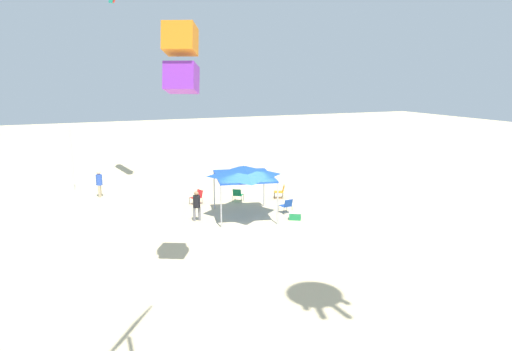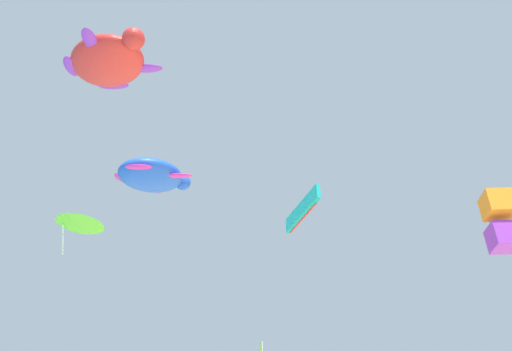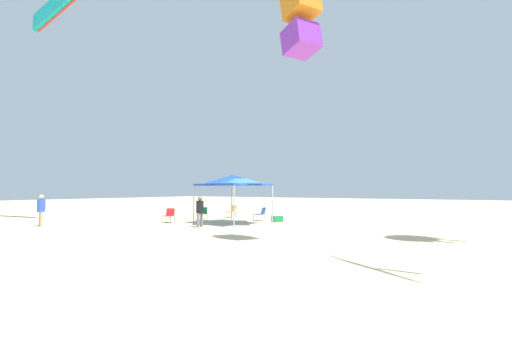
{
  "view_description": "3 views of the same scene",
  "coord_description": "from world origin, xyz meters",
  "px_view_note": "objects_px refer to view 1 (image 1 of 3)",
  "views": [
    {
      "loc": [
        -20.81,
        8.72,
        7.33
      ],
      "look_at": [
        2.32,
        -1.21,
        2.03
      ],
      "focal_mm": 33.25,
      "sensor_mm": 36.0,
      "label": 1
    },
    {
      "loc": [
        -16.89,
        19.36,
        2.98
      ],
      "look_at": [
        -0.19,
        12.78,
        10.29
      ],
      "focal_mm": 32.03,
      "sensor_mm": 36.0,
      "label": 2
    },
    {
      "loc": [
        -10.31,
        16.22,
        1.9
      ],
      "look_at": [
        0.62,
        -0.91,
        2.69
      ],
      "focal_mm": 25.44,
      "sensor_mm": 36.0,
      "label": 3
    }
  ],
  "objects_px": {
    "canopy_tent": "(244,172)",
    "person_watching_sky": "(197,203)",
    "folding_chair_left_of_tent": "(238,194)",
    "folding_chair_right_of_tent": "(281,191)",
    "person_by_tent": "(99,182)",
    "folding_chair_near_cooler": "(287,205)",
    "kite_box_orange": "(181,59)",
    "folding_chair_facing_ocean": "(197,196)",
    "cooler_box": "(295,216)",
    "banner_flag": "(72,153)"
  },
  "relations": [
    {
      "from": "folding_chair_facing_ocean",
      "to": "kite_box_orange",
      "type": "distance_m",
      "value": 12.83
    },
    {
      "from": "folding_chair_facing_ocean",
      "to": "cooler_box",
      "type": "relative_size",
      "value": 1.1
    },
    {
      "from": "folding_chair_right_of_tent",
      "to": "kite_box_orange",
      "type": "bearing_deg",
      "value": -19.28
    },
    {
      "from": "folding_chair_facing_ocean",
      "to": "kite_box_orange",
      "type": "height_order",
      "value": "kite_box_orange"
    },
    {
      "from": "person_by_tent",
      "to": "kite_box_orange",
      "type": "bearing_deg",
      "value": -157.65
    },
    {
      "from": "folding_chair_near_cooler",
      "to": "person_watching_sky",
      "type": "height_order",
      "value": "person_watching_sky"
    },
    {
      "from": "cooler_box",
      "to": "banner_flag",
      "type": "distance_m",
      "value": 15.51
    },
    {
      "from": "folding_chair_left_of_tent",
      "to": "person_watching_sky",
      "type": "distance_m",
      "value": 4.24
    },
    {
      "from": "canopy_tent",
      "to": "folding_chair_left_of_tent",
      "type": "xyz_separation_m",
      "value": [
        2.83,
        -0.72,
        -1.95
      ]
    },
    {
      "from": "banner_flag",
      "to": "cooler_box",
      "type": "bearing_deg",
      "value": -138.08
    },
    {
      "from": "folding_chair_left_of_tent",
      "to": "cooler_box",
      "type": "xyz_separation_m",
      "value": [
        -4.48,
        -1.48,
        -0.27
      ]
    },
    {
      "from": "banner_flag",
      "to": "person_watching_sky",
      "type": "height_order",
      "value": "banner_flag"
    },
    {
      "from": "canopy_tent",
      "to": "person_watching_sky",
      "type": "distance_m",
      "value": 2.97
    },
    {
      "from": "folding_chair_left_of_tent",
      "to": "folding_chair_near_cooler",
      "type": "distance_m",
      "value": 3.64
    },
    {
      "from": "cooler_box",
      "to": "person_by_tent",
      "type": "height_order",
      "value": "person_by_tent"
    },
    {
      "from": "canopy_tent",
      "to": "banner_flag",
      "type": "distance_m",
      "value": 12.66
    },
    {
      "from": "banner_flag",
      "to": "kite_box_orange",
      "type": "bearing_deg",
      "value": -169.07
    },
    {
      "from": "folding_chair_near_cooler",
      "to": "folding_chair_facing_ocean",
      "type": "bearing_deg",
      "value": -50.18
    },
    {
      "from": "cooler_box",
      "to": "person_watching_sky",
      "type": "bearing_deg",
      "value": 69.0
    },
    {
      "from": "folding_chair_facing_ocean",
      "to": "person_by_tent",
      "type": "relative_size",
      "value": 0.5
    },
    {
      "from": "canopy_tent",
      "to": "folding_chair_left_of_tent",
      "type": "bearing_deg",
      "value": -14.16
    },
    {
      "from": "folding_chair_right_of_tent",
      "to": "person_watching_sky",
      "type": "bearing_deg",
      "value": -45.13
    },
    {
      "from": "canopy_tent",
      "to": "kite_box_orange",
      "type": "relative_size",
      "value": 1.72
    },
    {
      "from": "person_by_tent",
      "to": "folding_chair_left_of_tent",
      "type": "bearing_deg",
      "value": -106.44
    },
    {
      "from": "canopy_tent",
      "to": "person_by_tent",
      "type": "xyz_separation_m",
      "value": [
        7.37,
        6.67,
        -1.46
      ]
    },
    {
      "from": "canopy_tent",
      "to": "person_watching_sky",
      "type": "xyz_separation_m",
      "value": [
        0.18,
        2.56,
        -1.5
      ]
    },
    {
      "from": "folding_chair_facing_ocean",
      "to": "banner_flag",
      "type": "distance_m",
      "value": 9.32
    },
    {
      "from": "folding_chair_left_of_tent",
      "to": "kite_box_orange",
      "type": "distance_m",
      "value": 13.25
    },
    {
      "from": "folding_chair_near_cooler",
      "to": "cooler_box",
      "type": "distance_m",
      "value": 1.24
    },
    {
      "from": "canopy_tent",
      "to": "folding_chair_facing_ocean",
      "type": "relative_size",
      "value": 5.0
    },
    {
      "from": "banner_flag",
      "to": "folding_chair_near_cooler",
      "type": "bearing_deg",
      "value": -134.56
    },
    {
      "from": "folding_chair_facing_ocean",
      "to": "folding_chair_near_cooler",
      "type": "relative_size",
      "value": 1.0
    },
    {
      "from": "person_watching_sky",
      "to": "folding_chair_left_of_tent",
      "type": "bearing_deg",
      "value": 34.74
    },
    {
      "from": "folding_chair_right_of_tent",
      "to": "banner_flag",
      "type": "bearing_deg",
      "value": -99.09
    },
    {
      "from": "folding_chair_facing_ocean",
      "to": "person_watching_sky",
      "type": "xyz_separation_m",
      "value": [
        -3.16,
        0.95,
        0.45
      ]
    },
    {
      "from": "banner_flag",
      "to": "person_watching_sky",
      "type": "distance_m",
      "value": 11.16
    },
    {
      "from": "person_by_tent",
      "to": "kite_box_orange",
      "type": "relative_size",
      "value": 0.69
    },
    {
      "from": "folding_chair_left_of_tent",
      "to": "person_by_tent",
      "type": "distance_m",
      "value": 8.68
    },
    {
      "from": "folding_chair_facing_ocean",
      "to": "folding_chair_left_of_tent",
      "type": "xyz_separation_m",
      "value": [
        -0.51,
        -2.32,
        0.0
      ]
    },
    {
      "from": "folding_chair_near_cooler",
      "to": "banner_flag",
      "type": "xyz_separation_m",
      "value": [
        10.21,
        10.36,
        2.01
      ]
    },
    {
      "from": "canopy_tent",
      "to": "folding_chair_right_of_tent",
      "type": "relative_size",
      "value": 5.0
    },
    {
      "from": "person_by_tent",
      "to": "folding_chair_near_cooler",
      "type": "bearing_deg",
      "value": -115.91
    },
    {
      "from": "folding_chair_right_of_tent",
      "to": "cooler_box",
      "type": "bearing_deg",
      "value": 6.64
    },
    {
      "from": "person_watching_sky",
      "to": "kite_box_orange",
      "type": "xyz_separation_m",
      "value": [
        -6.77,
        2.33,
        6.98
      ]
    },
    {
      "from": "folding_chair_right_of_tent",
      "to": "person_by_tent",
      "type": "bearing_deg",
      "value": -92.39
    },
    {
      "from": "canopy_tent",
      "to": "person_watching_sky",
      "type": "height_order",
      "value": "canopy_tent"
    },
    {
      "from": "folding_chair_left_of_tent",
      "to": "cooler_box",
      "type": "relative_size",
      "value": 1.1
    },
    {
      "from": "folding_chair_facing_ocean",
      "to": "folding_chair_right_of_tent",
      "type": "xyz_separation_m",
      "value": [
        -0.74,
        -5.04,
        0.0
      ]
    },
    {
      "from": "folding_chair_left_of_tent",
      "to": "canopy_tent",
      "type": "bearing_deg",
      "value": 110.93
    },
    {
      "from": "folding_chair_right_of_tent",
      "to": "person_by_tent",
      "type": "relative_size",
      "value": 0.5
    }
  ]
}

